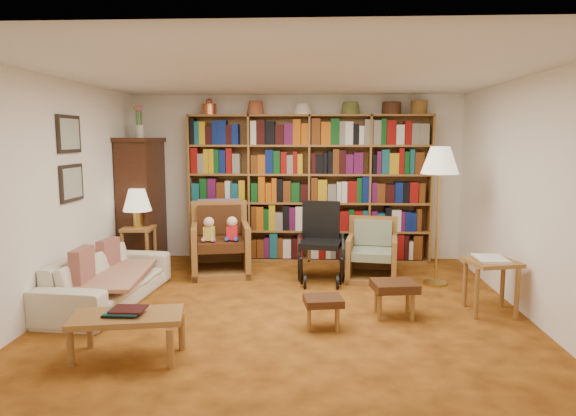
# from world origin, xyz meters

# --- Properties ---
(floor) EXTENTS (5.00, 5.00, 0.00)m
(floor) POSITION_xyz_m (0.00, 0.00, 0.00)
(floor) COLOR #AE611A
(floor) RESTS_ON ground
(ceiling) EXTENTS (5.00, 5.00, 0.00)m
(ceiling) POSITION_xyz_m (0.00, 0.00, 2.50)
(ceiling) COLOR silver
(ceiling) RESTS_ON wall_back
(wall_back) EXTENTS (5.00, 0.00, 5.00)m
(wall_back) POSITION_xyz_m (0.00, 2.50, 1.25)
(wall_back) COLOR white
(wall_back) RESTS_ON floor
(wall_front) EXTENTS (5.00, 0.00, 5.00)m
(wall_front) POSITION_xyz_m (0.00, -2.50, 1.25)
(wall_front) COLOR white
(wall_front) RESTS_ON floor
(wall_left) EXTENTS (0.00, 5.00, 5.00)m
(wall_left) POSITION_xyz_m (-2.50, 0.00, 1.25)
(wall_left) COLOR white
(wall_left) RESTS_ON floor
(wall_right) EXTENTS (0.00, 5.00, 5.00)m
(wall_right) POSITION_xyz_m (2.50, 0.00, 1.25)
(wall_right) COLOR white
(wall_right) RESTS_ON floor
(bookshelf) EXTENTS (3.60, 0.30, 2.42)m
(bookshelf) POSITION_xyz_m (0.20, 2.33, 1.17)
(bookshelf) COLOR #A06C31
(bookshelf) RESTS_ON floor
(curio_cabinet) EXTENTS (0.50, 0.95, 2.40)m
(curio_cabinet) POSITION_xyz_m (-2.25, 2.00, 0.95)
(curio_cabinet) COLOR #3E2010
(curio_cabinet) RESTS_ON floor
(framed_pictures) EXTENTS (0.03, 0.52, 0.97)m
(framed_pictures) POSITION_xyz_m (-2.48, 0.30, 1.62)
(framed_pictures) COLOR black
(framed_pictures) RESTS_ON wall_left
(sofa) EXTENTS (1.98, 0.91, 0.56)m
(sofa) POSITION_xyz_m (-2.05, 0.16, 0.28)
(sofa) COLOR beige
(sofa) RESTS_ON floor
(sofa_throw) EXTENTS (0.84, 1.41, 0.04)m
(sofa_throw) POSITION_xyz_m (-2.00, 0.16, 0.30)
(sofa_throw) COLOR beige
(sofa_throw) RESTS_ON sofa
(cushion_left) EXTENTS (0.17, 0.36, 0.35)m
(cushion_left) POSITION_xyz_m (-2.18, 0.51, 0.45)
(cushion_left) COLOR maroon
(cushion_left) RESTS_ON sofa
(cushion_right) EXTENTS (0.14, 0.40, 0.39)m
(cushion_right) POSITION_xyz_m (-2.18, -0.19, 0.45)
(cushion_right) COLOR maroon
(cushion_right) RESTS_ON sofa
(side_table_lamp) EXTENTS (0.44, 0.44, 0.64)m
(side_table_lamp) POSITION_xyz_m (-2.15, 1.49, 0.47)
(side_table_lamp) COLOR #A06C31
(side_table_lamp) RESTS_ON floor
(table_lamp) EXTENTS (0.39, 0.39, 0.53)m
(table_lamp) POSITION_xyz_m (-2.15, 1.49, 0.99)
(table_lamp) COLOR #B39039
(table_lamp) RESTS_ON side_table_lamp
(armchair_leather) EXTENTS (0.95, 0.97, 0.99)m
(armchair_leather) POSITION_xyz_m (-1.00, 1.54, 0.40)
(armchair_leather) COLOR #A06C31
(armchair_leather) RESTS_ON floor
(armchair_sage) EXTENTS (0.75, 0.76, 0.81)m
(armchair_sage) POSITION_xyz_m (1.04, 1.33, 0.31)
(armchair_sage) COLOR #A06C31
(armchair_sage) RESTS_ON floor
(wheelchair) EXTENTS (0.59, 0.82, 1.03)m
(wheelchair) POSITION_xyz_m (0.37, 1.23, 0.47)
(wheelchair) COLOR black
(wheelchair) RESTS_ON floor
(floor_lamp) EXTENTS (0.46, 0.46, 1.75)m
(floor_lamp) POSITION_xyz_m (1.83, 1.08, 1.51)
(floor_lamp) COLOR #B39039
(floor_lamp) RESTS_ON floor
(side_table_papers) EXTENTS (0.59, 0.59, 0.61)m
(side_table_papers) POSITION_xyz_m (2.15, 0.01, 0.48)
(side_table_papers) COLOR #A06C31
(side_table_papers) RESTS_ON floor
(footstool_a) EXTENTS (0.41, 0.37, 0.31)m
(footstool_a) POSITION_xyz_m (0.37, -0.51, 0.25)
(footstool_a) COLOR #472812
(footstool_a) RESTS_ON floor
(footstool_b) EXTENTS (0.49, 0.44, 0.38)m
(footstool_b) POSITION_xyz_m (1.11, -0.16, 0.31)
(footstool_b) COLOR #472812
(footstool_b) RESTS_ON floor
(coffee_table) EXTENTS (0.99, 0.62, 0.44)m
(coffee_table) POSITION_xyz_m (-1.30, -1.29, 0.33)
(coffee_table) COLOR #A06C31
(coffee_table) RESTS_ON floor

